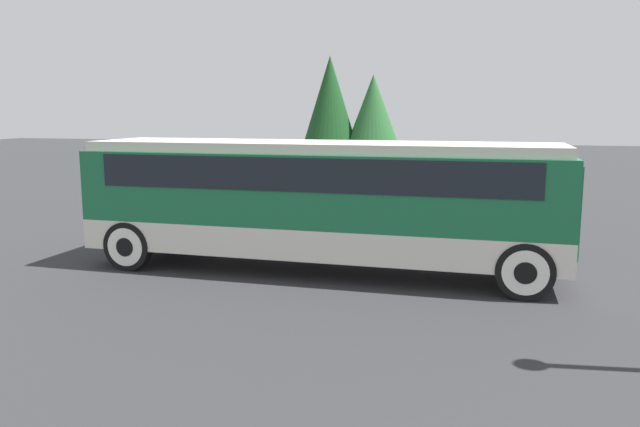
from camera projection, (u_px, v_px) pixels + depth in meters
ground_plane at (320, 270)px, 14.44m from camera, size 120.00×120.00×0.00m
tour_bus at (324, 193)px, 14.12m from camera, size 10.74×2.63×2.96m
parked_car_near at (345, 201)px, 20.59m from camera, size 4.47×1.88×1.44m
parked_car_mid at (249, 191)px, 23.57m from camera, size 4.00×1.91×1.29m
tree_left at (330, 99)px, 34.48m from camera, size 2.92×2.92×6.68m
tree_center at (373, 113)px, 34.14m from camera, size 3.15×3.15×5.64m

